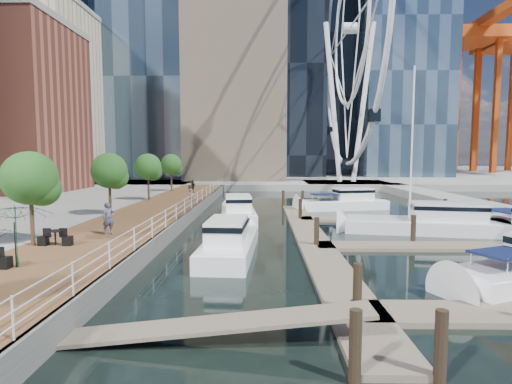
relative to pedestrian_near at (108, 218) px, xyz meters
The scene contains 14 objects.
ground 11.27m from the pedestrian_near, 37.88° to the right, with size 520.00×520.00×0.00m, color black.
boardwalk 8.30m from the pedestrian_near, 91.63° to the left, with size 6.00×60.00×1.00m, color brown.
seawall 8.75m from the pedestrian_near, 71.31° to the left, with size 0.25×60.00×1.00m, color #595954.
land_far 95.59m from the pedestrian_near, 84.74° to the left, with size 200.00×114.00×1.00m, color gray.
breakwater 31.67m from the pedestrian_near, 24.62° to the left, with size 4.00×60.00×1.00m, color gray.
pier 50.61m from the pedestrian_near, 63.26° to the left, with size 14.00×12.00×1.00m, color gray.
railing 8.61m from the pedestrian_near, 71.94° to the left, with size 0.10×60.00×1.05m, color white, non-canonical shape.
floating_docks 17.09m from the pedestrian_near, 10.69° to the left, with size 16.00×34.00×2.60m.
ferris_wheel 56.00m from the pedestrian_near, 63.26° to the left, with size 5.80×45.60×47.80m.
street_trees 8.01m from the pedestrian_near, 110.14° to the left, with size 2.60×42.60×4.60m.
pedestrian_near is the anchor object (origin of this frame).
pedestrian_mid 14.45m from the pedestrian_near, 82.29° to the left, with size 0.88×0.69×1.81m, color gray.
pedestrian_far 24.61m from the pedestrian_near, 88.90° to the left, with size 0.94×0.39×1.61m, color #2E3239.
moored_yachts 19.31m from the pedestrian_near, 15.87° to the left, with size 24.02×38.43×11.50m.
Camera 1 is at (-0.20, -15.04, 5.38)m, focal length 28.00 mm.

